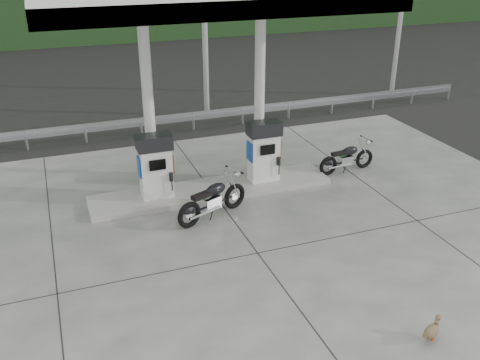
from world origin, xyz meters
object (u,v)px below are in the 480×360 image
object	(u,v)px
duck	(431,331)
motorcycle_right	(347,158)
gas_pump_left	(156,166)
gas_pump_right	(264,151)
motorcycle_left	(213,200)

from	to	relation	value
duck	motorcycle_right	bearing A→B (deg)	46.28
gas_pump_left	motorcycle_right	distance (m)	6.05
gas_pump_left	gas_pump_right	bearing A→B (deg)	0.00
gas_pump_left	duck	size ratio (longest dim) A/B	3.42
gas_pump_right	gas_pump_left	bearing A→B (deg)	180.00
motorcycle_right	gas_pump_right	bearing A→B (deg)	174.43
gas_pump_left	motorcycle_right	world-z (taller)	gas_pump_left
gas_pump_left	motorcycle_right	size ratio (longest dim) A/B	0.97
motorcycle_right	duck	size ratio (longest dim) A/B	3.51
gas_pump_right	motorcycle_left	size ratio (longest dim) A/B	0.85
motorcycle_right	duck	xyz separation A→B (m)	(-2.55, -7.31, -0.25)
motorcycle_left	motorcycle_right	distance (m)	5.06
gas_pump_right	motorcycle_left	bearing A→B (deg)	-144.82
gas_pump_right	motorcycle_right	distance (m)	2.88
motorcycle_right	gas_pump_left	bearing A→B (deg)	174.74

